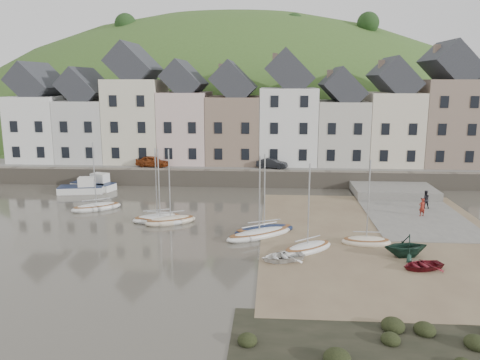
# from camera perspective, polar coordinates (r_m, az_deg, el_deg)

# --- Properties ---
(ground) EXTENTS (160.00, 160.00, 0.00)m
(ground) POSITION_cam_1_polar(r_m,az_deg,el_deg) (36.89, -0.64, -6.47)
(ground) COLOR #4A463A
(ground) RESTS_ON ground
(quay_land) EXTENTS (90.00, 30.00, 1.50)m
(quay_land) POSITION_cam_1_polar(r_m,az_deg,el_deg) (67.85, 1.50, 2.60)
(quay_land) COLOR #3C5A24
(quay_land) RESTS_ON ground
(quay_street) EXTENTS (70.00, 7.00, 0.10)m
(quay_street) POSITION_cam_1_polar(r_m,az_deg,el_deg) (56.39, 1.01, 1.55)
(quay_street) COLOR slate
(quay_street) RESTS_ON quay_land
(seawall) EXTENTS (70.00, 1.20, 1.80)m
(seawall) POSITION_cam_1_polar(r_m,az_deg,el_deg) (53.08, 0.81, 0.19)
(seawall) COLOR slate
(seawall) RESTS_ON ground
(beach) EXTENTS (18.00, 26.00, 0.06)m
(beach) POSITION_cam_1_polar(r_m,az_deg,el_deg) (37.68, 16.39, -6.52)
(beach) COLOR brown
(beach) RESTS_ON ground
(slipway) EXTENTS (8.00, 18.00, 0.12)m
(slipway) POSITION_cam_1_polar(r_m,az_deg,el_deg) (46.08, 19.17, -3.34)
(slipway) COLOR slate
(slipway) RESTS_ON ground
(hillside) EXTENTS (134.40, 84.00, 84.00)m
(hillside) POSITION_cam_1_polar(r_m,az_deg,el_deg) (99.72, -0.75, -5.48)
(hillside) COLOR #3C5A24
(hillside) RESTS_ON ground
(townhouse_terrace) EXTENTS (61.05, 8.00, 13.93)m
(townhouse_terrace) POSITION_cam_1_polar(r_m,az_deg,el_deg) (59.09, 2.92, 7.65)
(townhouse_terrace) COLOR white
(townhouse_terrace) RESTS_ON quay_land
(sailboat_0) EXTENTS (4.53, 3.66, 6.32)m
(sailboat_0) POSITION_cam_1_polar(r_m,az_deg,el_deg) (45.61, -16.50, -3.05)
(sailboat_0) COLOR silver
(sailboat_0) RESTS_ON ground
(sailboat_1) EXTENTS (4.00, 1.67, 6.32)m
(sailboat_1) POSITION_cam_1_polar(r_m,az_deg,el_deg) (40.25, -9.35, -4.66)
(sailboat_1) COLOR silver
(sailboat_1) RESTS_ON ground
(sailboat_2) EXTENTS (4.46, 3.26, 6.32)m
(sailboat_2) POSITION_cam_1_polar(r_m,az_deg,el_deg) (40.09, -8.15, -4.70)
(sailboat_2) COLOR beige
(sailboat_2) RESTS_ON ground
(sailboat_3) EXTENTS (4.34, 2.90, 6.32)m
(sailboat_3) POSITION_cam_1_polar(r_m,az_deg,el_deg) (40.89, -9.67, -4.42)
(sailboat_3) COLOR silver
(sailboat_3) RESTS_ON ground
(sailboat_4) EXTENTS (5.46, 4.42, 6.32)m
(sailboat_4) POSITION_cam_1_polar(r_m,az_deg,el_deg) (36.36, 2.28, -6.32)
(sailboat_4) COLOR silver
(sailboat_4) RESTS_ON ground
(sailboat_5) EXTENTS (5.07, 3.44, 6.32)m
(sailboat_5) POSITION_cam_1_polar(r_m,az_deg,el_deg) (37.32, 2.85, -5.84)
(sailboat_5) COLOR #142040
(sailboat_5) RESTS_ON ground
(sailboat_6) EXTENTS (4.18, 3.77, 6.32)m
(sailboat_6) POSITION_cam_1_polar(r_m,az_deg,el_deg) (33.68, 7.92, -7.91)
(sailboat_6) COLOR silver
(sailboat_6) RESTS_ON ground
(sailboat_7) EXTENTS (3.51, 1.58, 6.32)m
(sailboat_7) POSITION_cam_1_polar(r_m,az_deg,el_deg) (35.86, 14.58, -6.95)
(sailboat_7) COLOR beige
(sailboat_7) RESTS_ON ground
(motorboat_0) EXTENTS (4.76, 2.49, 1.70)m
(motorboat_0) POSITION_cam_1_polar(r_m,az_deg,el_deg) (52.58, -17.99, -0.86)
(motorboat_0) COLOR silver
(motorboat_0) RESTS_ON ground
(motorboat_2) EXTENTS (5.12, 3.21, 1.70)m
(motorboat_2) POSITION_cam_1_polar(r_m,az_deg,el_deg) (54.05, -16.66, -0.44)
(motorboat_2) COLOR silver
(motorboat_2) RESTS_ON ground
(rowboat_white) EXTENTS (3.41, 2.96, 0.59)m
(rowboat_white) POSITION_cam_1_polar(r_m,az_deg,el_deg) (31.73, 4.98, -8.92)
(rowboat_white) COLOR white
(rowboat_white) RESTS_ON beach
(rowboat_green) EXTENTS (3.34, 3.02, 1.53)m
(rowboat_green) POSITION_cam_1_polar(r_m,az_deg,el_deg) (33.92, 18.87, -7.30)
(rowboat_green) COLOR #163126
(rowboat_green) RESTS_ON beach
(rowboat_red) EXTENTS (3.08, 2.60, 0.54)m
(rowboat_red) POSITION_cam_1_polar(r_m,az_deg,el_deg) (32.31, 20.58, -9.32)
(rowboat_red) COLOR maroon
(rowboat_red) RESTS_ON beach
(person_red) EXTENTS (0.66, 0.53, 1.55)m
(person_red) POSITION_cam_1_polar(r_m,az_deg,el_deg) (44.04, 20.57, -2.99)
(person_red) COLOR maroon
(person_red) RESTS_ON slipway
(person_dark) EXTENTS (0.82, 0.64, 1.65)m
(person_dark) POSITION_cam_1_polar(r_m,az_deg,el_deg) (46.73, 20.89, -2.13)
(person_dark) COLOR black
(person_dark) RESTS_ON slipway
(car_left) EXTENTS (4.00, 2.16, 1.29)m
(car_left) POSITION_cam_1_polar(r_m,az_deg,el_deg) (56.93, -10.25, 2.17)
(car_left) COLOR maroon
(car_left) RESTS_ON quay_street
(car_right) EXTENTS (3.65, 2.06, 1.14)m
(car_right) POSITION_cam_1_polar(r_m,az_deg,el_deg) (55.23, 3.77, 1.96)
(car_right) COLOR black
(car_right) RESTS_ON quay_street
(shore_rocks) EXTENTS (14.00, 6.00, 0.76)m
(shore_rocks) POSITION_cam_1_polar(r_m,az_deg,el_deg) (23.60, 18.59, -17.80)
(shore_rocks) COLOR black
(shore_rocks) RESTS_ON ground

